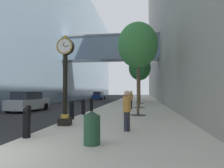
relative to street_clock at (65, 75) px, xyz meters
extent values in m
plane|color=#262628|center=(-0.58, 21.89, -2.59)|extent=(110.00, 110.00, 0.00)
cube|color=beige|center=(2.89, 24.89, -2.52)|extent=(6.94, 80.00, 0.14)
cube|color=#849EB2|center=(-13.08, 24.89, 9.49)|extent=(9.00, 80.00, 24.16)
cube|color=slate|center=(-1.11, 21.91, 5.82)|extent=(15.55, 3.20, 3.59)
cube|color=gray|center=(-1.11, 21.91, 7.73)|extent=(15.55, 3.40, 0.24)
cube|color=black|center=(0.00, 0.01, -2.27)|extent=(0.55, 0.55, 0.35)
cylinder|color=gold|center=(0.00, 0.01, -2.01)|extent=(0.39, 0.38, 0.18)
cylinder|color=black|center=(0.00, 0.01, -0.45)|extent=(0.22, 0.22, 2.94)
cylinder|color=black|center=(0.00, 0.01, 1.44)|extent=(0.84, 0.28, 0.84)
torus|color=gold|center=(0.00, -0.14, 1.44)|extent=(0.82, 0.05, 0.82)
cylinder|color=white|center=(0.00, -0.14, 1.44)|extent=(0.69, 0.01, 0.69)
cylinder|color=white|center=(0.00, 0.16, 1.44)|extent=(0.69, 0.01, 0.69)
sphere|color=gold|center=(0.00, 0.01, 1.93)|extent=(0.16, 0.16, 0.16)
cube|color=black|center=(-0.03, -0.15, 1.52)|extent=(0.09, 0.01, 0.17)
cube|color=black|center=(0.13, -0.15, 1.42)|extent=(0.26, 0.01, 0.07)
cylinder|color=black|center=(-0.36, -2.72, -2.00)|extent=(0.27, 0.27, 0.89)
sphere|color=black|center=(-0.36, -2.72, -1.48)|extent=(0.29, 0.29, 0.29)
cylinder|color=black|center=(-0.36, 2.02, -2.00)|extent=(0.27, 0.27, 0.89)
sphere|color=black|center=(-0.36, 2.02, -1.48)|extent=(0.29, 0.29, 0.29)
cylinder|color=black|center=(-0.36, 4.38, -2.00)|extent=(0.27, 0.27, 0.89)
sphere|color=black|center=(-0.36, 4.38, -1.48)|extent=(0.29, 0.29, 0.29)
cylinder|color=black|center=(-0.36, 6.75, -2.00)|extent=(0.27, 0.27, 0.89)
sphere|color=black|center=(-0.36, 6.75, -1.48)|extent=(0.29, 0.29, 0.29)
cylinder|color=#333335|center=(3.49, 4.47, -2.44)|extent=(1.10, 1.10, 0.02)
cylinder|color=brown|center=(3.49, 4.47, -0.54)|extent=(0.18, 0.18, 3.81)
ellipsoid|color=#387F3D|center=(3.49, 4.47, 2.40)|extent=(2.76, 2.76, 3.17)
cylinder|color=#333335|center=(3.49, 10.86, -2.44)|extent=(1.10, 1.10, 0.02)
cylinder|color=brown|center=(3.49, 10.86, -0.15)|extent=(0.18, 0.18, 4.60)
ellipsoid|color=#387F3D|center=(3.49, 10.86, 2.99)|extent=(2.25, 2.25, 2.59)
cylinder|color=#333335|center=(3.49, 17.25, -2.44)|extent=(1.10, 1.10, 0.02)
cylinder|color=#4C3D2D|center=(3.49, 17.25, -0.64)|extent=(0.18, 0.18, 3.62)
ellipsoid|color=#23602D|center=(3.49, 17.25, 2.25)|extent=(2.87, 2.87, 3.30)
cylinder|color=#234C33|center=(2.19, -3.28, -1.99)|extent=(0.52, 0.52, 0.92)
cone|color=#183523|center=(2.19, -3.28, -1.48)|extent=(0.53, 0.53, 0.16)
cylinder|color=#23232D|center=(2.74, 9.40, -2.05)|extent=(0.35, 0.35, 0.80)
cylinder|color=#B77A33|center=(2.74, 9.40, -1.32)|extent=(0.46, 0.46, 0.65)
sphere|color=beige|center=(2.74, 9.40, -0.88)|extent=(0.25, 0.25, 0.25)
cube|color=brown|center=(2.64, 9.20, -1.69)|extent=(0.23, 0.20, 0.24)
cylinder|color=#23232D|center=(3.13, -1.00, -2.05)|extent=(0.36, 0.36, 0.80)
cylinder|color=#B77A33|center=(3.13, -1.00, -1.32)|extent=(0.47, 0.47, 0.65)
sphere|color=tan|center=(3.13, -1.00, -0.87)|extent=(0.25, 0.25, 0.25)
cube|color=navy|center=(-4.88, 30.51, -1.98)|extent=(1.88, 4.68, 0.78)
cube|color=#282D38|center=(-4.89, 30.27, -1.28)|extent=(1.60, 2.64, 0.64)
cylinder|color=black|center=(-5.68, 32.11, -2.27)|extent=(0.24, 0.65, 0.64)
cylinder|color=black|center=(-3.97, 32.05, -2.27)|extent=(0.24, 0.65, 0.64)
cylinder|color=black|center=(-5.79, 28.96, -2.27)|extent=(0.24, 0.65, 0.64)
cylinder|color=black|center=(-4.08, 28.90, -2.27)|extent=(0.24, 0.65, 0.64)
cube|color=#B7BABF|center=(-6.21, 7.10, -1.95)|extent=(1.94, 4.28, 0.85)
cube|color=#282D38|center=(-6.21, 6.89, -1.20)|extent=(1.66, 2.42, 0.69)
cylinder|color=black|center=(-7.05, 8.56, -2.27)|extent=(0.24, 0.65, 0.64)
cylinder|color=black|center=(-5.26, 8.50, -2.27)|extent=(0.24, 0.65, 0.64)
cylinder|color=black|center=(-7.15, 5.70, -2.27)|extent=(0.24, 0.65, 0.64)
cylinder|color=black|center=(-5.36, 5.63, -2.27)|extent=(0.24, 0.65, 0.64)
camera|label=1|loc=(3.75, -9.48, -0.75)|focal=32.29mm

